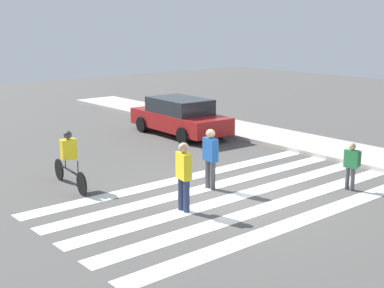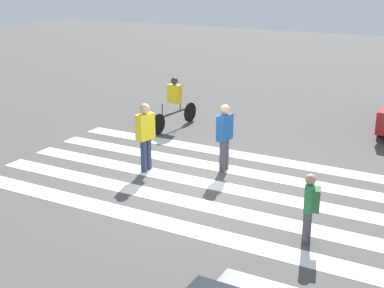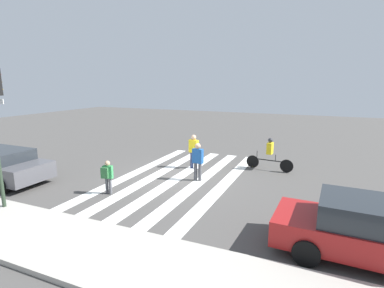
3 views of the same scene
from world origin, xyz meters
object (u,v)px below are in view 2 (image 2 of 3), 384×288
(pedestrian_adult_yellow_jacket, at_px, (225,134))
(cyclist_near_curb, at_px, (175,101))
(pedestrian_child_with_backpack, at_px, (310,203))
(pedestrian_adult_tall_backpack, at_px, (145,133))

(pedestrian_adult_yellow_jacket, distance_m, cyclist_near_curb, 3.85)
(pedestrian_adult_yellow_jacket, bearing_deg, pedestrian_child_with_backpack, -125.00)
(pedestrian_adult_tall_backpack, relative_size, cyclist_near_curb, 0.74)
(pedestrian_child_with_backpack, distance_m, cyclist_near_curb, 7.66)
(cyclist_near_curb, bearing_deg, pedestrian_adult_yellow_jacket, 54.35)
(pedestrian_adult_tall_backpack, bearing_deg, pedestrian_adult_yellow_jacket, -48.03)
(pedestrian_adult_tall_backpack, height_order, cyclist_near_curb, pedestrian_adult_tall_backpack)
(pedestrian_child_with_backpack, bearing_deg, pedestrian_adult_tall_backpack, 56.75)
(pedestrian_adult_tall_backpack, bearing_deg, cyclist_near_curb, 32.43)
(pedestrian_adult_yellow_jacket, relative_size, cyclist_near_curb, 0.73)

